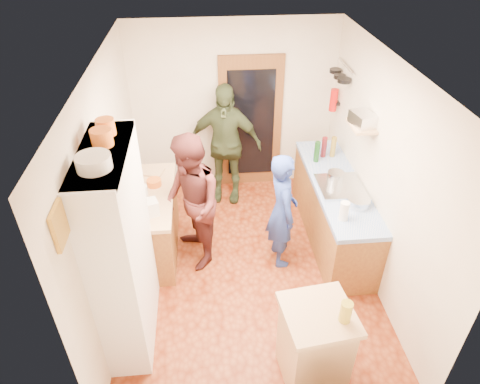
{
  "coord_description": "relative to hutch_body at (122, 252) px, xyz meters",
  "views": [
    {
      "loc": [
        -0.46,
        -3.92,
        3.91
      ],
      "look_at": [
        -0.08,
        0.15,
        1.06
      ],
      "focal_mm": 32.0,
      "sensor_mm": 36.0,
      "label": 1
    }
  ],
  "objects": [
    {
      "name": "floor",
      "position": [
        1.3,
        0.8,
        -1.11
      ],
      "size": [
        3.0,
        4.0,
        0.02
      ],
      "primitive_type": "cube",
      "color": "brown",
      "rests_on": "ground"
    },
    {
      "name": "ceiling",
      "position": [
        1.3,
        0.8,
        1.51
      ],
      "size": [
        3.0,
        4.0,
        0.02
      ],
      "primitive_type": "cube",
      "color": "silver",
      "rests_on": "ground"
    },
    {
      "name": "wall_back",
      "position": [
        1.3,
        2.81,
        0.2
      ],
      "size": [
        3.0,
        0.02,
        2.6
      ],
      "primitive_type": "cube",
      "color": "beige",
      "rests_on": "ground"
    },
    {
      "name": "wall_front",
      "position": [
        1.3,
        -1.21,
        0.2
      ],
      "size": [
        3.0,
        0.02,
        2.6
      ],
      "primitive_type": "cube",
      "color": "beige",
      "rests_on": "ground"
    },
    {
      "name": "wall_left",
      "position": [
        -0.21,
        0.8,
        0.2
      ],
      "size": [
        0.02,
        4.0,
        2.6
      ],
      "primitive_type": "cube",
      "color": "beige",
      "rests_on": "ground"
    },
    {
      "name": "wall_right",
      "position": [
        2.81,
        0.8,
        0.2
      ],
      "size": [
        0.02,
        4.0,
        2.6
      ],
      "primitive_type": "cube",
      "color": "beige",
      "rests_on": "ground"
    },
    {
      "name": "door_frame",
      "position": [
        1.55,
        2.77,
        -0.05
      ],
      "size": [
        0.95,
        0.06,
        2.1
      ],
      "primitive_type": "cube",
      "color": "brown",
      "rests_on": "ground"
    },
    {
      "name": "door_glass",
      "position": [
        1.55,
        2.74,
        -0.05
      ],
      "size": [
        0.7,
        0.02,
        1.7
      ],
      "primitive_type": "cube",
      "color": "black",
      "rests_on": "door_frame"
    },
    {
      "name": "hutch_body",
      "position": [
        0.0,
        0.0,
        0.0
      ],
      "size": [
        0.4,
        1.2,
        2.2
      ],
      "primitive_type": "cube",
      "color": "white",
      "rests_on": "ground"
    },
    {
      "name": "hutch_top_shelf",
      "position": [
        0.0,
        0.0,
        1.08
      ],
      "size": [
        0.4,
        1.14,
        0.04
      ],
      "primitive_type": "cube",
      "color": "white",
      "rests_on": "hutch_body"
    },
    {
      "name": "plate_stack",
      "position": [
        0.0,
        -0.27,
        1.16
      ],
      "size": [
        0.27,
        0.27,
        0.11
      ],
      "primitive_type": "cylinder",
      "color": "white",
      "rests_on": "hutch_top_shelf"
    },
    {
      "name": "orange_pot_a",
      "position": [
        0.0,
        0.11,
        1.17
      ],
      "size": [
        0.18,
        0.18,
        0.14
      ],
      "primitive_type": "cylinder",
      "color": "orange",
      "rests_on": "hutch_top_shelf"
    },
    {
      "name": "orange_pot_b",
      "position": [
        0.0,
        0.3,
        1.17
      ],
      "size": [
        0.16,
        0.16,
        0.14
      ],
      "primitive_type": "cylinder",
      "color": "orange",
      "rests_on": "hutch_top_shelf"
    },
    {
      "name": "left_counter_base",
      "position": [
        0.1,
        1.25,
        -0.68
      ],
      "size": [
        0.6,
        1.4,
        0.85
      ],
      "primitive_type": "cube",
      "color": "olive",
      "rests_on": "ground"
    },
    {
      "name": "left_counter_top",
      "position": [
        0.1,
        1.25,
        -0.23
      ],
      "size": [
        0.64,
        1.44,
        0.05
      ],
      "primitive_type": "cube",
      "color": "tan",
      "rests_on": "left_counter_base"
    },
    {
      "name": "toaster",
      "position": [
        0.15,
        0.82,
        -0.11
      ],
      "size": [
        0.29,
        0.24,
        0.19
      ],
      "primitive_type": "cube",
      "rotation": [
        0.0,
        0.0,
        0.33
      ],
      "color": "white",
      "rests_on": "left_counter_top"
    },
    {
      "name": "kettle",
      "position": [
        0.05,
        1.11,
        -0.1
      ],
      "size": [
        0.21,
        0.21,
        0.2
      ],
      "primitive_type": "cylinder",
      "rotation": [
        0.0,
        0.0,
        -0.23
      ],
      "color": "white",
      "rests_on": "left_counter_top"
    },
    {
      "name": "orange_bowl",
      "position": [
        0.18,
        1.44,
        -0.16
      ],
      "size": [
        0.19,
        0.19,
        0.08
      ],
      "primitive_type": "cylinder",
      "rotation": [
        0.0,
        0.0,
        -0.04
      ],
      "color": "orange",
      "rests_on": "left_counter_top"
    },
    {
      "name": "chopping_board",
      "position": [
        0.12,
        1.74,
        -0.19
      ],
      "size": [
        0.35,
        0.3,
        0.02
      ],
      "primitive_type": "cube",
      "rotation": [
        0.0,
        0.0,
        -0.3
      ],
      "color": "tan",
      "rests_on": "left_counter_top"
    },
    {
      "name": "right_counter_base",
      "position": [
        2.5,
        1.3,
        -0.68
      ],
      "size": [
        0.6,
        2.2,
        0.84
      ],
      "primitive_type": "cube",
      "color": "olive",
      "rests_on": "ground"
    },
    {
      "name": "right_counter_top",
      "position": [
        2.5,
        1.3,
        -0.23
      ],
      "size": [
        0.62,
        2.22,
        0.06
      ],
      "primitive_type": "cube",
      "color": "blue",
      "rests_on": "right_counter_base"
    },
    {
      "name": "hob",
      "position": [
        2.5,
        1.16,
        -0.18
      ],
      "size": [
        0.55,
        0.58,
        0.04
      ],
      "primitive_type": "cube",
      "color": "silver",
      "rests_on": "right_counter_top"
    },
    {
      "name": "pot_on_hob",
      "position": [
        2.45,
        1.25,
        -0.09
      ],
      "size": [
        0.21,
        0.21,
        0.14
      ],
      "primitive_type": "cylinder",
      "color": "silver",
      "rests_on": "hob"
    },
    {
      "name": "bottle_a",
      "position": [
        2.35,
        1.83,
        -0.05
      ],
      "size": [
        0.09,
        0.09,
        0.3
      ],
      "primitive_type": "cylinder",
      "rotation": [
        0.0,
        0.0,
        0.28
      ],
      "color": "#143F14",
      "rests_on": "right_counter_top"
    },
    {
      "name": "bottle_b",
      "position": [
        2.48,
        1.95,
        -0.05
      ],
      "size": [
        0.08,
        0.08,
        0.29
      ],
      "primitive_type": "cylinder",
      "rotation": [
        0.0,
        0.0,
        -0.09
      ],
      "color": "#591419",
      "rests_on": "right_counter_top"
    },
    {
      "name": "bottle_c",
      "position": [
        2.61,
        1.95,
        -0.05
      ],
      "size": [
        0.09,
        0.09,
        0.29
      ],
      "primitive_type": "cylinder",
      "rotation": [
        0.0,
        0.0,
        -0.3
      ],
      "color": "olive",
      "rests_on": "right_counter_top"
    },
    {
      "name": "paper_towel",
      "position": [
        2.35,
        0.55,
        -0.09
      ],
      "size": [
        0.12,
        0.12,
        0.23
      ],
      "primitive_type": "cylinder",
      "rotation": [
        0.0,
        0.0,
        0.13
      ],
      "color": "white",
      "rests_on": "right_counter_top"
    },
    {
      "name": "mixing_bowl",
      "position": [
        2.6,
        0.78,
        -0.15
      ],
      "size": [
        0.29,
        0.29,
        0.1
      ],
      "primitive_type": "cylinder",
      "rotation": [
        0.0,
        0.0,
        0.07
      ],
      "color": "silver",
      "rests_on": "right_counter_top"
    },
    {
      "name": "island_base",
      "position": [
        1.76,
        -0.73,
        -0.67
      ],
      "size": [
        0.61,
        0.61,
        0.86
      ],
      "primitive_type": "cube",
      "rotation": [
        0.0,
        0.0,
        0.12
      ],
      "color": "tan",
      "rests_on": "ground"
    },
    {
      "name": "island_top",
      "position": [
        1.76,
        -0.73,
        -0.22
      ],
      "size": [
        0.69,
        0.69,
        0.05
      ],
      "primitive_type": "cube",
      "rotation": [
        0.0,
        0.0,
        0.12
      ],
      "color": "tan",
      "rests_on": "island_base"
    },
    {
      "name": "cutting_board",
      "position": [
        1.7,
        -0.69,
        -0.21
      ],
      "size": [
        0.38,
        0.32,
        0.02
      ],
      "primitive_type": "cube",
      "rotation": [
        0.0,
        0.0,
        0.12
      ],
      "color": "white",
      "rests_on": "island_top"
    },
    {
      "name": "oil_jar",
      "position": [
        1.95,
        -0.83,
        -0.09
      ],
      "size": [
        0.12,
        0.12,
        0.21
      ],
      "primitive_type": "cylinder",
      "rotation": [
        0.0,
        0.0,
        0.12
      ],
      "color": "#AD9E2D",
      "rests_on": "island_top"
    },
    {
      "name": "pan_rail",
      "position": [
        2.76,
        2.33,
        0.95
      ],
      "size": [
        0.02,
        0.65,
        0.02
      ],
      "primitive_type": "cylinder",
      "rotation": [
        1.57,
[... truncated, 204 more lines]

